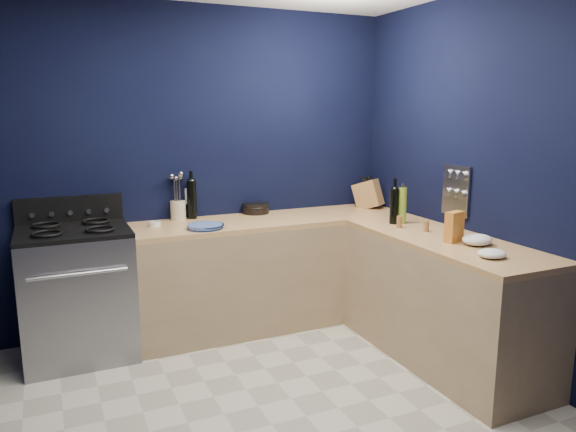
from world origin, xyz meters
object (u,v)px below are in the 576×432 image
crouton_bag (454,227)px  plate_stack (205,226)px  gas_range (78,295)px  utensil_crock (178,210)px  knife_block (368,195)px

crouton_bag → plate_stack: bearing=125.7°
gas_range → plate_stack: (0.92, -0.15, 0.46)m
gas_range → crouton_bag: crouton_bag is taller
utensil_crock → knife_block: (1.70, -0.17, 0.04)m
gas_range → knife_block: bearing=2.4°
gas_range → utensil_crock: size_ratio=6.02×
crouton_bag → utensil_crock: bearing=118.5°
gas_range → utensil_crock: bearing=18.4°
plate_stack → knife_block: (1.59, 0.25, 0.10)m
utensil_crock → crouton_bag: bearing=-44.6°
gas_range → crouton_bag: (2.34, -1.24, 0.54)m
knife_block → crouton_bag: (-0.17, -1.34, -0.02)m
plate_stack → utensil_crock: 0.44m
plate_stack → knife_block: knife_block is taller
plate_stack → utensil_crock: (-0.11, 0.42, 0.06)m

